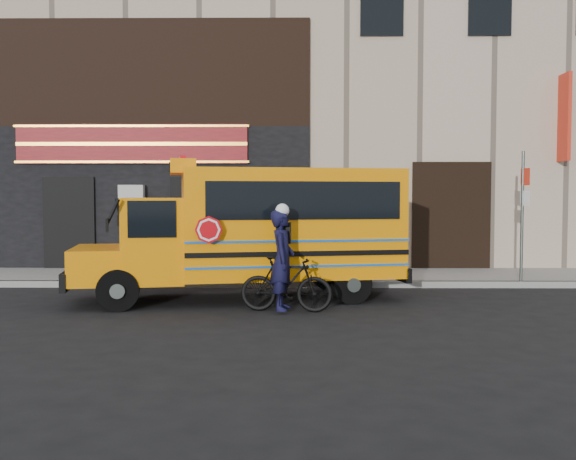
{
  "coord_description": "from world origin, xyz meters",
  "views": [
    {
      "loc": [
        -0.44,
        -12.68,
        2.18
      ],
      "look_at": [
        -0.58,
        1.85,
        1.42
      ],
      "focal_mm": 40.0,
      "sensor_mm": 36.0,
      "label": 1
    }
  ],
  "objects_px": {
    "bicycle": "(286,284)",
    "cyclist": "(282,262)",
    "sign_pole": "(523,213)",
    "school_bus": "(259,228)"
  },
  "relations": [
    {
      "from": "bicycle",
      "to": "cyclist",
      "type": "distance_m",
      "value": 0.43
    },
    {
      "from": "sign_pole",
      "to": "cyclist",
      "type": "height_order",
      "value": "sign_pole"
    },
    {
      "from": "school_bus",
      "to": "cyclist",
      "type": "bearing_deg",
      "value": -71.51
    },
    {
      "from": "school_bus",
      "to": "sign_pole",
      "type": "height_order",
      "value": "sign_pole"
    },
    {
      "from": "school_bus",
      "to": "bicycle",
      "type": "relative_size",
      "value": 4.1
    },
    {
      "from": "sign_pole",
      "to": "bicycle",
      "type": "xyz_separation_m",
      "value": [
        -5.6,
        -3.31,
        -1.26
      ]
    },
    {
      "from": "bicycle",
      "to": "school_bus",
      "type": "bearing_deg",
      "value": 30.02
    },
    {
      "from": "bicycle",
      "to": "sign_pole",
      "type": "bearing_deg",
      "value": -51.33
    },
    {
      "from": "sign_pole",
      "to": "bicycle",
      "type": "height_order",
      "value": "sign_pole"
    },
    {
      "from": "sign_pole",
      "to": "school_bus",
      "type": "bearing_deg",
      "value": -163.79
    }
  ]
}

